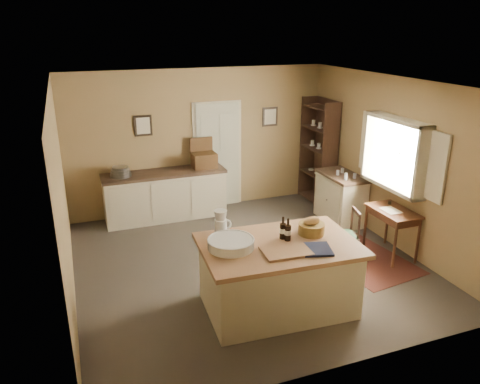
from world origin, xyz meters
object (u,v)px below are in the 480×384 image
object	(u,v)px
work_island	(277,274)
writing_desk	(393,216)
desk_chair	(343,236)
right_cabinet	(340,197)
sideboard	(166,193)
shelving_unit	(320,152)

from	to	relation	value
work_island	writing_desk	xyz separation A→B (m)	(2.27, 0.70, 0.18)
desk_chair	writing_desk	bearing A→B (deg)	7.05
right_cabinet	sideboard	bearing A→B (deg)	156.75
sideboard	right_cabinet	xyz separation A→B (m)	(2.97, -1.27, -0.02)
work_island	sideboard	world-z (taller)	work_island
sideboard	writing_desk	world-z (taller)	sideboard
writing_desk	right_cabinet	xyz separation A→B (m)	(-0.00, 1.47, -0.21)
work_island	desk_chair	bearing A→B (deg)	31.84
work_island	right_cabinet	bearing A→B (deg)	47.01
desk_chair	shelving_unit	size ratio (longest dim) A/B	0.39
writing_desk	shelving_unit	distance (m)	2.57
desk_chair	sideboard	bearing A→B (deg)	143.24
sideboard	writing_desk	bearing A→B (deg)	-42.74
writing_desk	desk_chair	distance (m)	0.84
writing_desk	desk_chair	world-z (taller)	same
right_cabinet	shelving_unit	xyz separation A→B (m)	(0.15, 1.07, 0.58)
sideboard	work_island	bearing A→B (deg)	-78.55
desk_chair	right_cabinet	size ratio (longest dim) A/B	0.81
sideboard	right_cabinet	world-z (taller)	sideboard
writing_desk	shelving_unit	size ratio (longest dim) A/B	0.39
shelving_unit	writing_desk	bearing A→B (deg)	-93.48
sideboard	writing_desk	size ratio (longest dim) A/B	2.73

